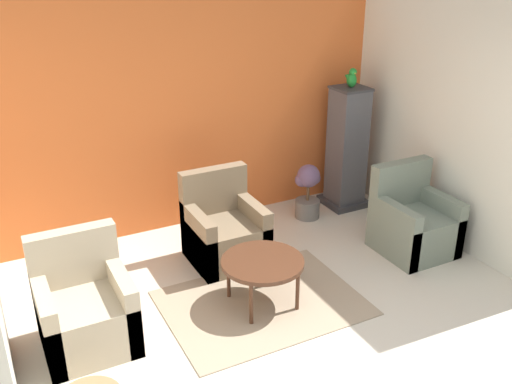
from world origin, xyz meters
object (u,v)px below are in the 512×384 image
coffee_table (263,264)px  armchair_middle (224,233)px  armchair_right (413,224)px  potted_plant (308,190)px  armchair_left (85,311)px  parrot (352,78)px  birdcage (347,150)px

coffee_table → armchair_middle: (0.03, 0.91, -0.11)m
armchair_right → potted_plant: armchair_right is taller
armchair_right → potted_plant: 1.34m
armchair_left → parrot: size_ratio=4.03×
potted_plant → coffee_table: bearing=-134.3°
birdcage → parrot: 0.89m
armchair_middle → parrot: parrot is taller
armchair_right → parrot: 1.86m
coffee_table → birdcage: size_ratio=0.50×
birdcage → armchair_left: bearing=-159.5°
armchair_right → coffee_table: bearing=-175.2°
armchair_right → armchair_middle: size_ratio=1.00×
coffee_table → armchair_right: bearing=4.8°
armchair_middle → potted_plant: (1.31, 0.46, 0.05)m
coffee_table → armchair_right: size_ratio=0.80×
armchair_left → potted_plant: (2.89, 1.20, 0.05)m
coffee_table → birdcage: 2.48m
parrot → coffee_table: bearing=-142.9°
coffee_table → armchair_middle: 0.91m
parrot → potted_plant: parrot is taller
birdcage → parrot: parrot is taller
armchair_middle → armchair_right: bearing=-21.7°
birdcage → potted_plant: (-0.62, -0.11, -0.38)m
armchair_left → birdcage: birdcage is taller
coffee_table → birdcage: birdcage is taller
armchair_middle → birdcage: 2.06m
coffee_table → potted_plant: 1.92m
parrot → armchair_middle: bearing=-163.3°
armchair_middle → potted_plant: bearing=19.5°
coffee_table → birdcage: (1.96, 1.48, 0.31)m
parrot → potted_plant: (-0.62, -0.11, -1.26)m
armchair_left → potted_plant: 3.13m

